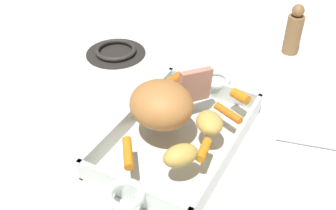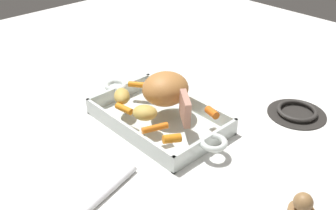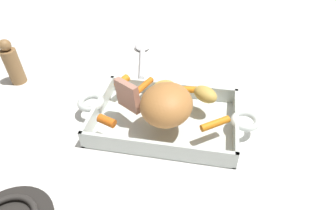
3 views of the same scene
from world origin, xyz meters
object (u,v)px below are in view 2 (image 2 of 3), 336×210
at_px(baby_carrot_southeast, 124,109).
at_px(baby_carrot_center_right, 141,85).
at_px(stove_burner_rear, 297,112).
at_px(pork_roast, 165,89).
at_px(baby_carrot_northeast, 155,128).
at_px(potato_golden_small, 122,96).
at_px(serving_spoon, 87,209).
at_px(roasting_dish, 159,119).
at_px(potato_golden_large, 145,113).
at_px(baby_carrot_southwest, 172,139).
at_px(roast_slice_outer, 185,109).
at_px(baby_carrot_northwest, 212,112).

distance_m(baby_carrot_southeast, baby_carrot_center_right, 0.13).
height_order(baby_carrot_southeast, stove_burner_rear, baby_carrot_southeast).
distance_m(pork_roast, baby_carrot_northeast, 0.14).
xyz_separation_m(potato_golden_small, serving_spoon, (0.23, -0.26, -0.06)).
relative_size(pork_roast, stove_burner_rear, 0.78).
height_order(roasting_dish, potato_golden_small, potato_golden_small).
distance_m(baby_carrot_northeast, serving_spoon, 0.25).
bearing_deg(potato_golden_large, baby_carrot_center_right, 144.12).
xyz_separation_m(roasting_dish, baby_carrot_center_right, (-0.12, 0.04, 0.04)).
bearing_deg(baby_carrot_center_right, baby_carrot_northeast, -30.73).
bearing_deg(baby_carrot_southwest, pork_roast, 141.79).
bearing_deg(baby_carrot_northeast, baby_carrot_southeast, -179.22).
bearing_deg(baby_carrot_southeast, baby_carrot_northeast, 0.78).
height_order(baby_carrot_southwest, baby_carrot_center_right, baby_carrot_southwest).
bearing_deg(potato_golden_large, roast_slice_outer, 42.03).
distance_m(baby_carrot_center_right, potato_golden_large, 0.16).
relative_size(potato_golden_small, potato_golden_large, 1.03).
height_order(baby_carrot_northwest, baby_carrot_southeast, baby_carrot_northwest).
xyz_separation_m(baby_carrot_center_right, stove_burner_rear, (0.34, 0.27, -0.05)).
distance_m(baby_carrot_northwest, stove_burner_rear, 0.26).
relative_size(roast_slice_outer, stove_burner_rear, 0.44).
relative_size(roast_slice_outer, serving_spoon, 0.31).
relative_size(roasting_dish, potato_golden_large, 7.16).
height_order(baby_carrot_northwest, potato_golden_small, potato_golden_small).
bearing_deg(baby_carrot_southwest, potato_golden_small, 173.20).
distance_m(baby_carrot_southwest, potato_golden_small, 0.22).
bearing_deg(pork_roast, baby_carrot_center_right, 177.14).
distance_m(baby_carrot_northeast, potato_golden_large, 0.06).
bearing_deg(roasting_dish, baby_carrot_northeast, -47.00).
xyz_separation_m(pork_roast, roast_slice_outer, (0.10, -0.02, -0.01)).
bearing_deg(baby_carrot_northeast, potato_golden_small, 171.56).
height_order(pork_roast, potato_golden_small, pork_roast).
height_order(baby_carrot_southeast, potato_golden_large, potato_golden_large).
bearing_deg(baby_carrot_northeast, serving_spoon, -74.07).
relative_size(baby_carrot_northeast, baby_carrot_center_right, 0.91).
bearing_deg(stove_burner_rear, serving_spoon, -98.36).
distance_m(pork_roast, baby_carrot_southeast, 0.12).
distance_m(roasting_dish, baby_carrot_southeast, 0.10).
bearing_deg(baby_carrot_southeast, baby_carrot_southwest, -0.32).
height_order(baby_carrot_northeast, potato_golden_small, potato_golden_small).
xyz_separation_m(pork_roast, potato_golden_large, (0.02, -0.09, -0.02)).
bearing_deg(baby_carrot_southwest, baby_carrot_northwest, 94.19).
bearing_deg(potato_golden_small, roasting_dish, 28.96).
xyz_separation_m(roasting_dish, baby_carrot_northeast, (0.07, -0.07, 0.04)).
bearing_deg(roasting_dish, serving_spoon, -66.35).
distance_m(potato_golden_small, serving_spoon, 0.35).
bearing_deg(baby_carrot_northeast, pork_roast, 126.21).
distance_m(baby_carrot_northwest, serving_spoon, 0.39).
distance_m(potato_golden_large, serving_spoon, 0.29).
distance_m(baby_carrot_northeast, baby_carrot_southwest, 0.06).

